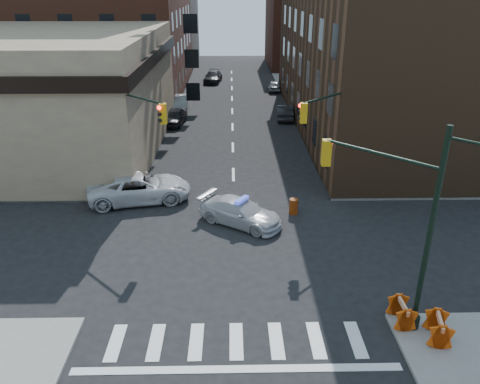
{
  "coord_description": "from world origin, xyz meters",
  "views": [
    {
      "loc": [
        -0.13,
        -20.51,
        12.21
      ],
      "look_at": [
        0.31,
        2.01,
        2.2
      ],
      "focal_mm": 35.0,
      "sensor_mm": 36.0,
      "label": 1
    }
  ],
  "objects_px": {
    "parked_car_wnear": "(174,117)",
    "barrel_bank": "(152,184)",
    "police_car": "(240,212)",
    "barrel_road": "(294,206)",
    "parked_car_wfar": "(180,103)",
    "pickup": "(140,188)",
    "pedestrian_a": "(77,179)",
    "barricade_se_a": "(402,313)",
    "parked_car_enear": "(285,112)",
    "barricade_nw_a": "(121,185)",
    "pedestrian_b": "(93,169)"
  },
  "relations": [
    {
      "from": "pedestrian_b",
      "to": "barricade_se_a",
      "type": "distance_m",
      "value": 21.58
    },
    {
      "from": "parked_car_wfar",
      "to": "parked_car_enear",
      "type": "xyz_separation_m",
      "value": [
        10.7,
        -3.56,
        -0.09
      ]
    },
    {
      "from": "pedestrian_b",
      "to": "police_car",
      "type": "bearing_deg",
      "value": -42.32
    },
    {
      "from": "police_car",
      "to": "barricade_nw_a",
      "type": "relative_size",
      "value": 3.67
    },
    {
      "from": "pedestrian_a",
      "to": "barricade_se_a",
      "type": "relative_size",
      "value": 1.47
    },
    {
      "from": "parked_car_wnear",
      "to": "barrel_bank",
      "type": "relative_size",
      "value": 4.26
    },
    {
      "from": "police_car",
      "to": "parked_car_enear",
      "type": "bearing_deg",
      "value": 20.91
    },
    {
      "from": "parked_car_wfar",
      "to": "parked_car_enear",
      "type": "distance_m",
      "value": 11.28
    },
    {
      "from": "parked_car_wnear",
      "to": "barrel_road",
      "type": "bearing_deg",
      "value": -57.97
    },
    {
      "from": "parked_car_wnear",
      "to": "barricade_se_a",
      "type": "relative_size",
      "value": 3.47
    },
    {
      "from": "pickup",
      "to": "parked_car_wfar",
      "type": "distance_m",
      "value": 22.48
    },
    {
      "from": "barricade_se_a",
      "to": "parked_car_wfar",
      "type": "bearing_deg",
      "value": 18.73
    },
    {
      "from": "parked_car_wnear",
      "to": "barrel_bank",
      "type": "distance_m",
      "value": 15.8
    },
    {
      "from": "barrel_bank",
      "to": "barrel_road",
      "type": "bearing_deg",
      "value": -21.11
    },
    {
      "from": "pickup",
      "to": "parked_car_wfar",
      "type": "relative_size",
      "value": 1.26
    },
    {
      "from": "police_car",
      "to": "parked_car_wfar",
      "type": "relative_size",
      "value": 0.99
    },
    {
      "from": "parked_car_wfar",
      "to": "barrel_bank",
      "type": "distance_m",
      "value": 21.12
    },
    {
      "from": "barricade_nw_a",
      "to": "parked_car_wnear",
      "type": "bearing_deg",
      "value": 80.48
    },
    {
      "from": "parked_car_wfar",
      "to": "barricade_se_a",
      "type": "distance_m",
      "value": 36.34
    },
    {
      "from": "police_car",
      "to": "parked_car_wfar",
      "type": "height_order",
      "value": "parked_car_wfar"
    },
    {
      "from": "police_car",
      "to": "parked_car_wnear",
      "type": "distance_m",
      "value": 21.15
    },
    {
      "from": "barricade_se_a",
      "to": "pedestrian_a",
      "type": "bearing_deg",
      "value": 51.47
    },
    {
      "from": "pickup",
      "to": "barricade_nw_a",
      "type": "xyz_separation_m",
      "value": [
        -1.34,
        0.94,
        -0.22
      ]
    },
    {
      "from": "parked_car_enear",
      "to": "barrel_bank",
      "type": "bearing_deg",
      "value": 63.7
    },
    {
      "from": "police_car",
      "to": "parked_car_wfar",
      "type": "bearing_deg",
      "value": 46.14
    },
    {
      "from": "parked_car_wnear",
      "to": "parked_car_wfar",
      "type": "bearing_deg",
      "value": 96.95
    },
    {
      "from": "parked_car_wnear",
      "to": "barricade_nw_a",
      "type": "relative_size",
      "value": 3.33
    },
    {
      "from": "pedestrian_a",
      "to": "barrel_road",
      "type": "bearing_deg",
      "value": 24.29
    },
    {
      "from": "parked_car_wnear",
      "to": "parked_car_wfar",
      "type": "relative_size",
      "value": 0.9
    },
    {
      "from": "parked_car_wfar",
      "to": "pedestrian_a",
      "type": "height_order",
      "value": "pedestrian_a"
    },
    {
      "from": "pickup",
      "to": "pedestrian_a",
      "type": "relative_size",
      "value": 3.33
    },
    {
      "from": "barrel_road",
      "to": "parked_car_enear",
      "type": "bearing_deg",
      "value": 85.24
    },
    {
      "from": "pedestrian_a",
      "to": "barricade_se_a",
      "type": "height_order",
      "value": "pedestrian_a"
    },
    {
      "from": "pickup",
      "to": "parked_car_wnear",
      "type": "distance_m",
      "value": 17.16
    },
    {
      "from": "barrel_bank",
      "to": "parked_car_enear",
      "type": "bearing_deg",
      "value": 59.32
    },
    {
      "from": "barrel_road",
      "to": "barricade_nw_a",
      "type": "height_order",
      "value": "barricade_nw_a"
    },
    {
      "from": "parked_car_enear",
      "to": "barrel_bank",
      "type": "distance_m",
      "value": 20.42
    },
    {
      "from": "barrel_road",
      "to": "barricade_se_a",
      "type": "relative_size",
      "value": 0.72
    },
    {
      "from": "barrel_road",
      "to": "parked_car_wfar",
      "type": "bearing_deg",
      "value": 110.11
    },
    {
      "from": "barricade_se_a",
      "to": "barrel_road",
      "type": "bearing_deg",
      "value": 16.22
    },
    {
      "from": "parked_car_wfar",
      "to": "barricade_nw_a",
      "type": "relative_size",
      "value": 3.71
    },
    {
      "from": "parked_car_wnear",
      "to": "barricade_nw_a",
      "type": "bearing_deg",
      "value": -88.68
    },
    {
      "from": "parked_car_wfar",
      "to": "barricade_nw_a",
      "type": "bearing_deg",
      "value": -96.43
    },
    {
      "from": "pickup",
      "to": "pedestrian_a",
      "type": "xyz_separation_m",
      "value": [
        -4.07,
        0.89,
        0.22
      ]
    },
    {
      "from": "pedestrian_b",
      "to": "barrel_road",
      "type": "xyz_separation_m",
      "value": [
        12.79,
        -4.89,
        -0.56
      ]
    },
    {
      "from": "parked_car_wfar",
      "to": "barrel_bank",
      "type": "height_order",
      "value": "parked_car_wfar"
    },
    {
      "from": "pickup",
      "to": "barricade_se_a",
      "type": "height_order",
      "value": "pickup"
    },
    {
      "from": "barrel_bank",
      "to": "barricade_nw_a",
      "type": "height_order",
      "value": "barricade_nw_a"
    },
    {
      "from": "police_car",
      "to": "barrel_bank",
      "type": "xyz_separation_m",
      "value": [
        -5.56,
        4.53,
        -0.19
      ]
    },
    {
      "from": "parked_car_wfar",
      "to": "barrel_road",
      "type": "xyz_separation_m",
      "value": [
        8.96,
        -24.47,
        -0.35
      ]
    }
  ]
}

